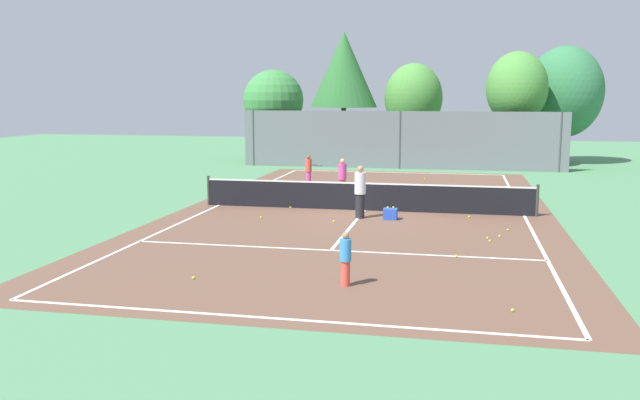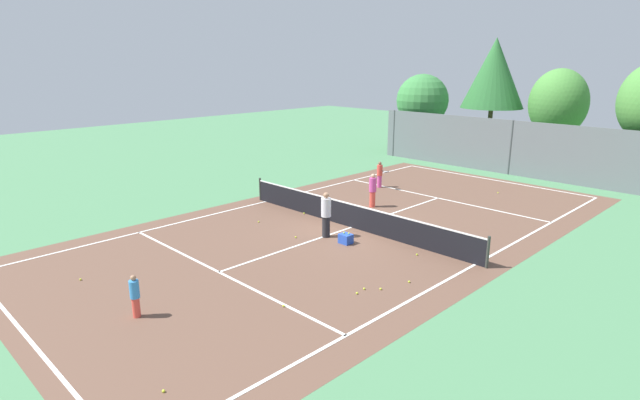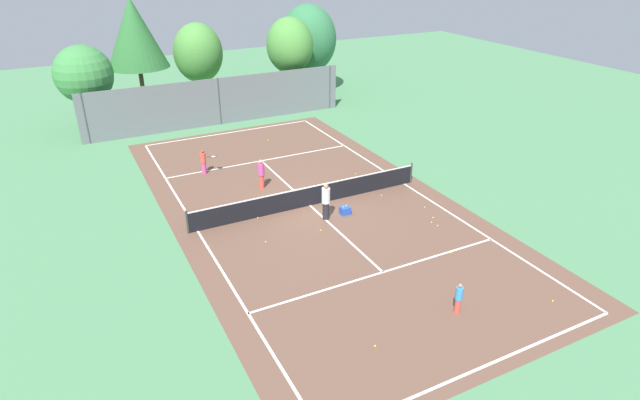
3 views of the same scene
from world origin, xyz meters
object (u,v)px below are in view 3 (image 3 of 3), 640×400
Objects in this scene: tennis_ball_0 at (321,230)px; tennis_ball_12 at (425,207)px; tennis_ball_9 at (431,222)px; tennis_ball_2 at (356,174)px; tennis_ball_8 at (438,226)px; tennis_ball_13 at (375,346)px; tennis_ball_4 at (316,197)px; player_3 at (326,201)px; tennis_ball_1 at (266,242)px; tennis_ball_3 at (553,301)px; tennis_ball_7 at (451,252)px; player_2 at (204,161)px; player_1 at (459,298)px; tennis_ball_5 at (433,218)px; ball_crate at (345,210)px; tennis_ball_6 at (382,195)px; tennis_ball_10 at (268,140)px; tennis_ball_11 at (258,218)px; player_0 at (261,174)px.

tennis_ball_12 is (5.45, -0.27, 0.00)m from tennis_ball_0.
tennis_ball_2 is at bearing 92.44° from tennis_ball_9.
tennis_ball_8 and tennis_ball_13 have the same top height.
tennis_ball_2 is 3.58m from tennis_ball_4.
player_3 is at bearing 51.62° from tennis_ball_0.
tennis_ball_12 and tennis_ball_13 have the same top height.
tennis_ball_3 is at bearing -48.21° from tennis_ball_1.
tennis_ball_1 is 7.71m from tennis_ball_7.
player_2 reaches higher than tennis_ball_13.
player_1 is at bearing 2.95° from tennis_ball_13.
player_2 is 21.02× the size of tennis_ball_3.
tennis_ball_5 is 0.49m from tennis_ball_9.
tennis_ball_1 is at bearing -170.23° from ball_crate.
tennis_ball_7 is 1.00× the size of tennis_ball_12.
tennis_ball_5 is at bearing -26.50° from player_3.
ball_crate is at bearing 66.54° from tennis_ball_13.
tennis_ball_2 is at bearing 45.88° from tennis_ball_0.
tennis_ball_4 is (3.83, 2.88, 0.00)m from tennis_ball_1.
tennis_ball_4 is at bearing 131.29° from tennis_ball_5.
tennis_ball_9 is 1.00× the size of tennis_ball_12.
ball_crate reaches higher than tennis_ball_6.
tennis_ball_1 is 7.54m from tennis_ball_13.
tennis_ball_1 is 11.30m from tennis_ball_3.
tennis_ball_4 is (-3.70, 11.31, 0.00)m from tennis_ball_3.
tennis_ball_3 is at bearing -93.14° from tennis_ball_12.
tennis_ball_11 is at bearing -114.69° from tennis_ball_10.
ball_crate is 4.33m from tennis_ball_1.
tennis_ball_2 is at bearing 92.69° from tennis_ball_8.
player_3 is 10.14m from tennis_ball_3.
tennis_ball_8 is 1.00× the size of tennis_ball_12.
player_0 is 23.69× the size of tennis_ball_2.
tennis_ball_4 is 5.81m from tennis_ball_5.
tennis_ball_8 is at bearing -32.36° from tennis_ball_11.
tennis_ball_1 is at bearing -109.74° from player_0.
tennis_ball_0 is (-1.59, 7.15, -0.58)m from player_1.
player_0 is at bearing 100.16° from player_1.
tennis_ball_10 is (-2.48, 13.47, 0.00)m from tennis_ball_9.
tennis_ball_1 is 7.53m from tennis_ball_9.
player_2 reaches higher than tennis_ball_5.
tennis_ball_4 is at bearing 126.51° from tennis_ball_9.
tennis_ball_0 and tennis_ball_5 have the same top height.
tennis_ball_13 is (-3.43, -0.18, -0.58)m from player_1.
player_2 is at bearing 151.91° from tennis_ball_2.
tennis_ball_1 is at bearing -112.50° from tennis_ball_10.
tennis_ball_6 is (-0.21, -2.90, 0.00)m from tennis_ball_2.
tennis_ball_1 is 7.68m from tennis_ball_8.
tennis_ball_0 is (0.65, -5.39, -0.77)m from player_0.
tennis_ball_6 is at bearing 13.38° from player_3.
tennis_ball_4 and tennis_ball_7 have the same top height.
tennis_ball_5 is 1.00× the size of tennis_ball_11.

